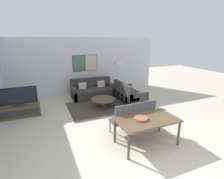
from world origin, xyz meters
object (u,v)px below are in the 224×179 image
at_px(dining_chair_right, 147,113).
at_px(fruit_bowl, 141,118).
at_px(coffee_table, 103,101).
at_px(television, 17,97).
at_px(tv_console, 20,111).
at_px(floor_lamp, 118,66).
at_px(dining_chair_left, 120,119).
at_px(dining_chair_centre, 134,116).
at_px(sofa_main, 93,91).
at_px(sofa_side, 128,96).
at_px(dining_table, 147,121).

xyz_separation_m(dining_chair_right, fruit_bowl, (-0.62, -0.63, 0.23)).
bearing_deg(coffee_table, television, 175.34).
relative_size(tv_console, floor_lamp, 0.82).
bearing_deg(dining_chair_left, tv_console, 137.40).
bearing_deg(dining_chair_centre, coffee_table, 93.31).
height_order(sofa_main, dining_chair_left, dining_chair_left).
height_order(television, dining_chair_centre, television).
bearing_deg(coffee_table, tv_console, 175.35).
bearing_deg(floor_lamp, tv_console, -165.60).
xyz_separation_m(sofa_side, dining_chair_right, (-0.68, -2.41, 0.24)).
xyz_separation_m(coffee_table, dining_table, (0.13, -2.94, 0.38)).
bearing_deg(television, tv_console, -90.00).
bearing_deg(dining_table, fruit_bowl, 165.41).
relative_size(dining_table, dining_chair_centre, 1.65).
height_order(dining_chair_left, dining_chair_right, same).
distance_m(coffee_table, dining_table, 2.96).
bearing_deg(sofa_main, fruit_bowl, -90.44).
distance_m(sofa_side, dining_table, 3.31).
distance_m(television, dining_chair_right, 4.46).
xyz_separation_m(sofa_side, dining_table, (-1.13, -3.09, 0.37)).
bearing_deg(television, coffee_table, -4.66).
height_order(dining_chair_centre, floor_lamp, floor_lamp).
bearing_deg(dining_chair_left, dining_table, -54.64).
height_order(television, dining_chair_left, television).
height_order(tv_console, dining_table, dining_table).
height_order(television, coffee_table, television).
height_order(sofa_main, coffee_table, sofa_main).
distance_m(dining_chair_right, fruit_bowl, 0.92).
relative_size(television, sofa_main, 0.64).
relative_size(dining_chair_centre, fruit_bowl, 2.70).
distance_m(dining_chair_centre, fruit_bowl, 0.67).
xyz_separation_m(sofa_main, dining_chair_right, (0.59, -3.73, 0.24)).
bearing_deg(sofa_side, dining_chair_left, 147.02).
bearing_deg(fruit_bowl, dining_chair_left, 115.81).
bearing_deg(tv_console, sofa_side, -1.30).
bearing_deg(floor_lamp, dining_chair_right, -101.08).
bearing_deg(dining_chair_centre, sofa_side, 65.04).
bearing_deg(dining_chair_right, coffee_table, 104.56).
height_order(tv_console, television, television).
xyz_separation_m(dining_table, dining_chair_centre, (-0.00, 0.65, -0.12)).
relative_size(tv_console, dining_chair_centre, 1.42).
height_order(dining_chair_left, dining_chair_centre, same).
bearing_deg(floor_lamp, television, -165.61).
distance_m(sofa_side, fruit_bowl, 3.35).
height_order(dining_table, fruit_bowl, fruit_bowl).
xyz_separation_m(sofa_side, floor_lamp, (0.03, 1.23, 1.17)).
relative_size(coffee_table, fruit_bowl, 2.73).
relative_size(sofa_main, sofa_side, 1.26).
bearing_deg(coffee_table, sofa_side, 6.86).
xyz_separation_m(television, dining_chair_centre, (3.23, -2.54, -0.25)).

